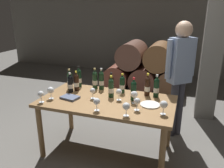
% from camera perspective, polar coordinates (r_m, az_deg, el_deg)
% --- Properties ---
extents(ground_plane, '(14.00, 14.00, 0.00)m').
position_cam_1_polar(ground_plane, '(3.24, -1.19, -16.55)').
color(ground_plane, '#66635E').
extents(cellar_back_wall, '(10.00, 0.24, 2.80)m').
position_cam_1_polar(cellar_back_wall, '(6.76, 11.39, 14.32)').
color(cellar_back_wall, slate).
rests_on(cellar_back_wall, ground_plane).
extents(barrel_stack, '(1.86, 0.90, 1.15)m').
position_cam_1_polar(barrel_stack, '(5.34, 8.38, 3.80)').
color(barrel_stack, brown).
rests_on(barrel_stack, ground_plane).
extents(stone_pillar, '(0.32, 0.32, 2.60)m').
position_cam_1_polar(stone_pillar, '(4.14, 24.30, 9.15)').
color(stone_pillar, slate).
rests_on(stone_pillar, ground_plane).
extents(dining_table, '(1.70, 0.90, 0.76)m').
position_cam_1_polar(dining_table, '(2.91, -1.28, -5.71)').
color(dining_table, olive).
rests_on(dining_table, ground_plane).
extents(wine_bottle_0, '(0.07, 0.07, 0.28)m').
position_cam_1_polar(wine_bottle_0, '(3.20, -9.04, 0.49)').
color(wine_bottle_0, black).
rests_on(wine_bottle_0, dining_table).
extents(wine_bottle_1, '(0.07, 0.07, 0.29)m').
position_cam_1_polar(wine_bottle_1, '(2.92, -0.23, -0.96)').
color(wine_bottle_1, '#19381E').
rests_on(wine_bottle_1, dining_table).
extents(wine_bottle_2, '(0.07, 0.07, 0.27)m').
position_cam_1_polar(wine_bottle_2, '(3.07, 2.60, -0.11)').
color(wine_bottle_2, black).
rests_on(wine_bottle_2, dining_table).
extents(wine_bottle_3, '(0.07, 0.07, 0.32)m').
position_cam_1_polar(wine_bottle_3, '(3.34, -8.38, 1.53)').
color(wine_bottle_3, black).
rests_on(wine_bottle_3, dining_table).
extents(wine_bottle_4, '(0.07, 0.07, 0.31)m').
position_cam_1_polar(wine_bottle_4, '(2.98, 11.22, -0.86)').
color(wine_bottle_4, black).
rests_on(wine_bottle_4, dining_table).
extents(wine_bottle_5, '(0.07, 0.07, 0.31)m').
position_cam_1_polar(wine_bottle_5, '(3.00, 8.98, -0.54)').
color(wine_bottle_5, black).
rests_on(wine_bottle_5, dining_table).
extents(wine_bottle_6, '(0.07, 0.07, 0.28)m').
position_cam_1_polar(wine_bottle_6, '(3.15, -10.55, 0.06)').
color(wine_bottle_6, black).
rests_on(wine_bottle_6, dining_table).
extents(wine_bottle_7, '(0.07, 0.07, 0.31)m').
position_cam_1_polar(wine_bottle_7, '(3.21, -2.71, 0.93)').
color(wine_bottle_7, '#19381E').
rests_on(wine_bottle_7, dining_table).
extents(wine_bottle_8, '(0.07, 0.07, 0.28)m').
position_cam_1_polar(wine_bottle_8, '(3.11, -0.19, 0.15)').
color(wine_bottle_8, black).
rests_on(wine_bottle_8, dining_table).
extents(wine_bottle_9, '(0.07, 0.07, 0.30)m').
position_cam_1_polar(wine_bottle_9, '(2.83, 5.50, -1.64)').
color(wine_bottle_9, black).
rests_on(wine_bottle_9, dining_table).
extents(wine_bottle_10, '(0.07, 0.07, 0.30)m').
position_cam_1_polar(wine_bottle_10, '(3.26, -10.70, 0.88)').
color(wine_bottle_10, '#19381E').
rests_on(wine_bottle_10, dining_table).
extents(wine_bottle_11, '(0.07, 0.07, 0.31)m').
position_cam_1_polar(wine_bottle_11, '(3.22, -4.36, 1.01)').
color(wine_bottle_11, '#19381E').
rests_on(wine_bottle_11, dining_table).
extents(wine_glass_0, '(0.08, 0.08, 0.15)m').
position_cam_1_polar(wine_glass_0, '(2.56, 6.38, -4.47)').
color(wine_glass_0, white).
rests_on(wine_glass_0, dining_table).
extents(wine_glass_1, '(0.08, 0.08, 0.16)m').
position_cam_1_polar(wine_glass_1, '(2.74, 5.67, -2.73)').
color(wine_glass_1, white).
rests_on(wine_glass_1, dining_table).
extents(wine_glass_2, '(0.08, 0.08, 0.16)m').
position_cam_1_polar(wine_glass_2, '(2.42, 3.64, -5.75)').
color(wine_glass_2, white).
rests_on(wine_glass_2, dining_table).
extents(wine_glass_3, '(0.08, 0.08, 0.15)m').
position_cam_1_polar(wine_glass_3, '(2.83, 1.80, -2.11)').
color(wine_glass_3, white).
rests_on(wine_glass_3, dining_table).
extents(wine_glass_4, '(0.08, 0.08, 0.15)m').
position_cam_1_polar(wine_glass_4, '(2.54, -3.93, -4.52)').
color(wine_glass_4, white).
rests_on(wine_glass_4, dining_table).
extents(wine_glass_5, '(0.09, 0.09, 0.16)m').
position_cam_1_polar(wine_glass_5, '(2.51, 13.00, -5.19)').
color(wine_glass_5, white).
rests_on(wine_glass_5, dining_table).
extents(wine_glass_6, '(0.07, 0.07, 0.14)m').
position_cam_1_polar(wine_glass_6, '(2.88, -4.93, -1.82)').
color(wine_glass_6, white).
rests_on(wine_glass_6, dining_table).
extents(wine_glass_7, '(0.08, 0.08, 0.15)m').
position_cam_1_polar(wine_glass_7, '(2.89, -17.64, -2.52)').
color(wine_glass_7, white).
rests_on(wine_glass_7, dining_table).
extents(wine_glass_8, '(0.09, 0.09, 0.16)m').
position_cam_1_polar(wine_glass_8, '(2.97, -15.33, -1.61)').
color(wine_glass_8, white).
rests_on(wine_glass_8, dining_table).
extents(tasting_notebook, '(0.25, 0.20, 0.03)m').
position_cam_1_polar(tasting_notebook, '(2.96, -10.64, -3.38)').
color(tasting_notebook, '#4C5670').
rests_on(tasting_notebook, dining_table).
extents(serving_plate, '(0.24, 0.24, 0.01)m').
position_cam_1_polar(serving_plate, '(2.75, 9.66, -5.20)').
color(serving_plate, white).
rests_on(serving_plate, dining_table).
extents(sommelier_presenting, '(0.39, 0.36, 1.72)m').
position_cam_1_polar(sommelier_presenting, '(3.34, 16.92, 3.55)').
color(sommelier_presenting, '#383842').
rests_on(sommelier_presenting, ground_plane).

